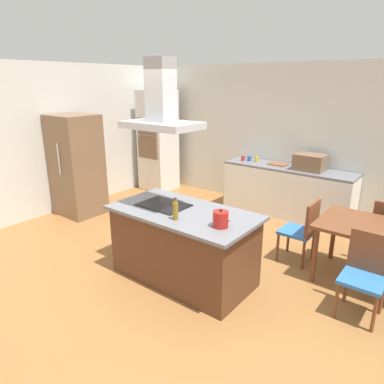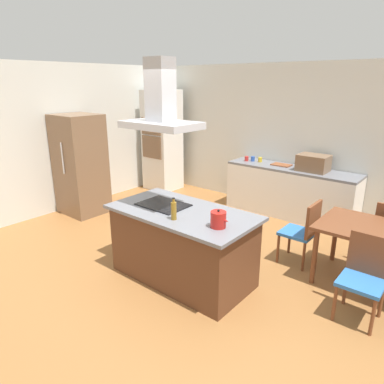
% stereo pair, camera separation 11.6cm
% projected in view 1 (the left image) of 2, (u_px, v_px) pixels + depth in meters
% --- Properties ---
extents(ground, '(16.00, 16.00, 0.00)m').
position_uv_depth(ground, '(243.00, 237.00, 5.54)').
color(ground, '#936033').
extents(wall_back, '(7.20, 0.10, 2.70)m').
position_uv_depth(wall_back, '(294.00, 139.00, 6.45)').
color(wall_back, silver).
rests_on(wall_back, ground).
extents(wall_left, '(0.10, 8.80, 2.70)m').
position_uv_depth(wall_left, '(79.00, 136.00, 6.78)').
color(wall_left, silver).
rests_on(wall_left, ground).
extents(kitchen_island, '(1.80, 0.95, 0.90)m').
position_uv_depth(kitchen_island, '(183.00, 245.00, 4.28)').
color(kitchen_island, '#59331E').
rests_on(kitchen_island, ground).
extents(cooktop, '(0.60, 0.44, 0.01)m').
position_uv_depth(cooktop, '(164.00, 205.00, 4.33)').
color(cooktop, black).
rests_on(cooktop, kitchen_island).
extents(tea_kettle, '(0.22, 0.17, 0.20)m').
position_uv_depth(tea_kettle, '(221.00, 219.00, 3.66)').
color(tea_kettle, '#B21E19').
rests_on(tea_kettle, kitchen_island).
extents(olive_oil_bottle, '(0.06, 0.06, 0.26)m').
position_uv_depth(olive_oil_bottle, '(175.00, 210.00, 3.85)').
color(olive_oil_bottle, olive).
rests_on(olive_oil_bottle, kitchen_island).
extents(back_counter, '(2.34, 0.62, 0.90)m').
position_uv_depth(back_counter, '(287.00, 191.00, 6.39)').
color(back_counter, white).
rests_on(back_counter, ground).
extents(countertop_microwave, '(0.50, 0.38, 0.28)m').
position_uv_depth(countertop_microwave, '(310.00, 162.00, 5.99)').
color(countertop_microwave, brown).
rests_on(countertop_microwave, back_counter).
extents(coffee_mug_red, '(0.08, 0.08, 0.09)m').
position_uv_depth(coffee_mug_red, '(243.00, 158.00, 6.75)').
color(coffee_mug_red, red).
rests_on(coffee_mug_red, back_counter).
extents(coffee_mug_blue, '(0.08, 0.08, 0.09)m').
position_uv_depth(coffee_mug_blue, '(249.00, 158.00, 6.73)').
color(coffee_mug_blue, '#2D56B2').
rests_on(coffee_mug_blue, back_counter).
extents(coffee_mug_yellow, '(0.08, 0.08, 0.09)m').
position_uv_depth(coffee_mug_yellow, '(257.00, 159.00, 6.66)').
color(coffee_mug_yellow, gold).
rests_on(coffee_mug_yellow, back_counter).
extents(cutting_board, '(0.34, 0.24, 0.02)m').
position_uv_depth(cutting_board, '(278.00, 164.00, 6.42)').
color(cutting_board, brown).
rests_on(cutting_board, back_counter).
extents(wall_oven_stack, '(0.70, 0.66, 2.20)m').
position_uv_depth(wall_oven_stack, '(158.00, 141.00, 7.77)').
color(wall_oven_stack, white).
rests_on(wall_oven_stack, ground).
extents(refrigerator, '(0.80, 0.73, 1.82)m').
position_uv_depth(refrigerator, '(77.00, 166.00, 6.32)').
color(refrigerator, brown).
rests_on(refrigerator, ground).
extents(dining_table, '(1.40, 0.90, 0.75)m').
position_uv_depth(dining_table, '(381.00, 235.00, 4.06)').
color(dining_table, brown).
rests_on(dining_table, ground).
extents(chair_facing_island, '(0.42, 0.42, 0.89)m').
position_uv_depth(chair_facing_island, '(366.00, 270.00, 3.61)').
color(chair_facing_island, '#2D6BB7').
rests_on(chair_facing_island, ground).
extents(chair_at_left_end, '(0.42, 0.42, 0.89)m').
position_uv_depth(chair_at_left_end, '(304.00, 228.00, 4.64)').
color(chair_at_left_end, '#2D6BB7').
rests_on(chair_at_left_end, ground).
extents(range_hood, '(0.90, 0.55, 0.78)m').
position_uv_depth(range_hood, '(161.00, 106.00, 3.96)').
color(range_hood, '#ADADB2').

